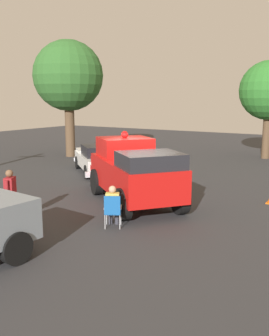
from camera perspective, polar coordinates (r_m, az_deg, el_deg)
The scene contains 9 objects.
ground_plane at distance 14.31m, azimuth 0.33°, elevation -5.12°, with size 60.00×60.00×0.00m, color #333335.
vintage_fire_truck at distance 14.09m, azimuth -0.31°, elevation -0.36°, with size 5.39×6.01×2.59m.
classic_hot_rod at distance 19.94m, azimuth -5.52°, elevation 1.46°, with size 4.24×4.52×1.46m.
lawn_chair_near_truck at distance 11.36m, azimuth -3.30°, elevation -6.18°, with size 0.67×0.67×1.02m.
lawn_chair_by_car at distance 17.10m, azimuth -5.79°, elevation -0.57°, with size 0.69×0.69×1.02m.
spectator_seated at distance 11.45m, azimuth -3.26°, elevation -5.47°, with size 0.65×0.59×1.29m.
spectator_standing at distance 12.39m, azimuth -18.11°, elevation -3.48°, with size 0.60×0.44×1.68m.
oak_tree_left at distance 25.78m, azimuth 19.55°, elevation 10.84°, with size 3.72×3.72×6.19m.
oak_tree_right at distance 25.66m, azimuth -9.89°, elevation 13.37°, with size 4.54×4.54×7.54m.
Camera 1 is at (-11.68, -7.31, 3.83)m, focal length 40.66 mm.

